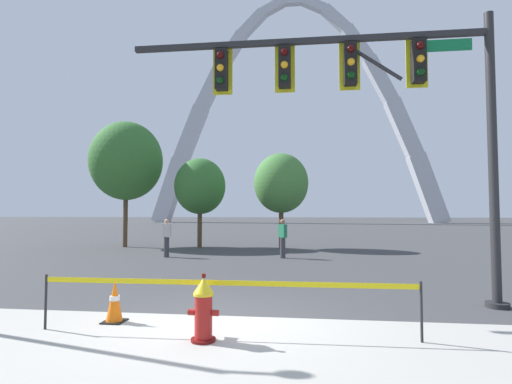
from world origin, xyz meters
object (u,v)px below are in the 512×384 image
traffic_signal_gantry (371,93)px  monument_arch (294,121)px  traffic_cone_by_hydrant (115,301)px  pedestrian_standing_center (283,238)px  pedestrian_walking_left (167,237)px  fire_hydrant (204,309)px

traffic_signal_gantry → monument_arch: monument_arch is taller
traffic_cone_by_hydrant → traffic_signal_gantry: 6.47m
monument_arch → pedestrian_standing_center: bearing=-89.4°
pedestrian_walking_left → pedestrian_standing_center: 4.85m
traffic_cone_by_hydrant → monument_arch: (1.84, 60.58, 17.28)m
traffic_signal_gantry → pedestrian_walking_left: size_ratio=4.92×
fire_hydrant → traffic_cone_by_hydrant: (-1.77, 0.78, -0.11)m
fire_hydrant → monument_arch: size_ratio=0.02×
traffic_cone_by_hydrant → pedestrian_standing_center: pedestrian_standing_center is taller
pedestrian_walking_left → pedestrian_standing_center: bearing=2.9°
fire_hydrant → traffic_cone_by_hydrant: 1.94m
traffic_signal_gantry → pedestrian_walking_left: traffic_signal_gantry is taller
fire_hydrant → pedestrian_walking_left: pedestrian_walking_left is taller
traffic_cone_by_hydrant → traffic_signal_gantry: size_ratio=0.09×
traffic_cone_by_hydrant → monument_arch: size_ratio=0.01×
traffic_signal_gantry → monument_arch: 60.23m
fire_hydrant → traffic_signal_gantry: (2.91, 2.67, 3.94)m
fire_hydrant → monument_arch: (0.07, 61.36, 17.17)m
fire_hydrant → pedestrian_standing_center: bearing=86.5°
monument_arch → pedestrian_walking_left: (-4.27, -51.24, -16.82)m
fire_hydrant → traffic_cone_by_hydrant: fire_hydrant is taller
traffic_signal_gantry → monument_arch: bearing=92.8°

